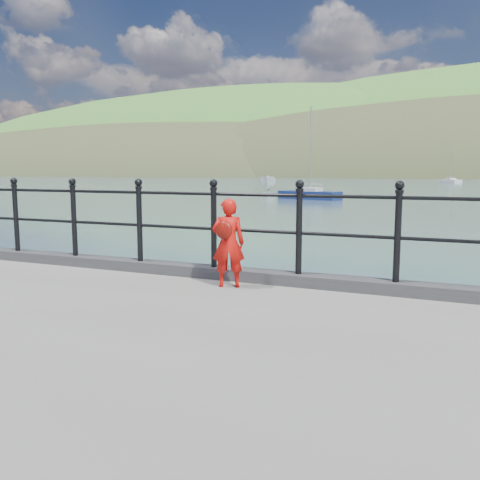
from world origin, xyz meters
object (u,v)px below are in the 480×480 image
at_px(launch_white, 269,183).
at_px(sailboat_port, 310,195).
at_px(child, 228,242).
at_px(sailboat_deep, 450,181).
at_px(railing, 255,220).

xyz_separation_m(launch_white, sailboat_port, (10.06, -17.41, -0.58)).
bearing_deg(child, launch_white, -94.13).
bearing_deg(child, sailboat_deep, -114.24).
height_order(railing, sailboat_port, sailboat_port).
distance_m(railing, child, 0.53).
bearing_deg(launch_white, sailboat_deep, 52.77).
relative_size(launch_white, sailboat_deep, 0.58).
bearing_deg(sailboat_port, sailboat_deep, 99.16).
height_order(railing, sailboat_deep, sailboat_deep).
xyz_separation_m(sailboat_port, sailboat_deep, (10.24, 65.92, 0.00)).
relative_size(child, sailboat_port, 0.14).
height_order(launch_white, sailboat_deep, sailboat_deep).
distance_m(sailboat_port, sailboat_deep, 66.71).
distance_m(child, sailboat_deep, 102.63).
distance_m(railing, sailboat_port, 37.46).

